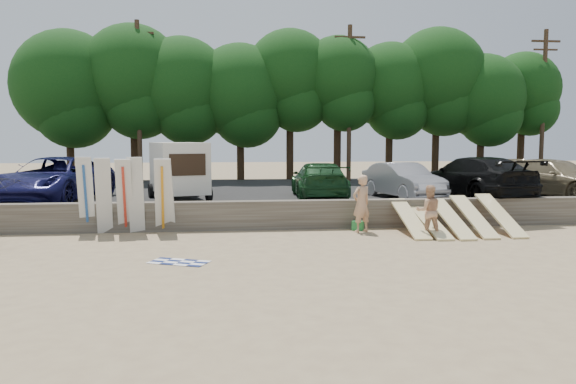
{
  "coord_description": "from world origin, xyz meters",
  "views": [
    {
      "loc": [
        -5.25,
        -16.41,
        3.15
      ],
      "look_at": [
        -3.06,
        3.0,
        1.3
      ],
      "focal_mm": 35.0,
      "sensor_mm": 36.0,
      "label": 1
    }
  ],
  "objects_px": {
    "box_trailer": "(179,168)",
    "car_4": "(556,178)",
    "car_1": "(319,180)",
    "beachgoer_a": "(361,204)",
    "car_2": "(403,181)",
    "beachgoer_b": "(429,211)",
    "car_0": "(54,179)",
    "car_3": "(473,178)",
    "cooler": "(358,226)"
  },
  "relations": [
    {
      "from": "box_trailer",
      "to": "car_4",
      "type": "bearing_deg",
      "value": -17.27
    },
    {
      "from": "box_trailer",
      "to": "car_1",
      "type": "distance_m",
      "value": 5.78
    },
    {
      "from": "box_trailer",
      "to": "beachgoer_a",
      "type": "bearing_deg",
      "value": -50.23
    },
    {
      "from": "car_1",
      "to": "car_4",
      "type": "height_order",
      "value": "car_4"
    },
    {
      "from": "car_2",
      "to": "beachgoer_b",
      "type": "xyz_separation_m",
      "value": [
        -0.8,
        -5.14,
        -0.59
      ]
    },
    {
      "from": "car_0",
      "to": "car_4",
      "type": "distance_m",
      "value": 20.65
    },
    {
      "from": "car_1",
      "to": "car_3",
      "type": "xyz_separation_m",
      "value": [
        6.24,
        -1.01,
        0.13
      ]
    },
    {
      "from": "car_3",
      "to": "car_0",
      "type": "bearing_deg",
      "value": -15.19
    },
    {
      "from": "car_4",
      "to": "cooler",
      "type": "xyz_separation_m",
      "value": [
        -9.42,
        -3.54,
        -1.33
      ]
    },
    {
      "from": "car_0",
      "to": "car_1",
      "type": "height_order",
      "value": "car_0"
    },
    {
      "from": "car_1",
      "to": "cooler",
      "type": "height_order",
      "value": "car_1"
    },
    {
      "from": "car_1",
      "to": "beachgoer_b",
      "type": "distance_m",
      "value": 6.34
    },
    {
      "from": "box_trailer",
      "to": "car_4",
      "type": "distance_m",
      "value": 15.85
    },
    {
      "from": "beachgoer_a",
      "to": "cooler",
      "type": "bearing_deg",
      "value": -112.81
    },
    {
      "from": "car_4",
      "to": "beachgoer_a",
      "type": "bearing_deg",
      "value": -178.21
    },
    {
      "from": "cooler",
      "to": "beachgoer_b",
      "type": "bearing_deg",
      "value": -14.73
    },
    {
      "from": "beachgoer_a",
      "to": "cooler",
      "type": "distance_m",
      "value": 0.9
    },
    {
      "from": "car_0",
      "to": "car_1",
      "type": "distance_m",
      "value": 10.57
    },
    {
      "from": "car_0",
      "to": "beachgoer_b",
      "type": "distance_m",
      "value": 14.33
    },
    {
      "from": "car_1",
      "to": "beachgoer_a",
      "type": "relative_size",
      "value": 2.61
    },
    {
      "from": "box_trailer",
      "to": "car_1",
      "type": "bearing_deg",
      "value": -14.51
    },
    {
      "from": "car_0",
      "to": "car_4",
      "type": "bearing_deg",
      "value": 8.54
    },
    {
      "from": "car_4",
      "to": "beachgoer_b",
      "type": "height_order",
      "value": "car_4"
    },
    {
      "from": "box_trailer",
      "to": "car_3",
      "type": "relative_size",
      "value": 0.67
    },
    {
      "from": "car_1",
      "to": "car_3",
      "type": "distance_m",
      "value": 6.32
    },
    {
      "from": "car_1",
      "to": "box_trailer",
      "type": "bearing_deg",
      "value": 3.23
    },
    {
      "from": "box_trailer",
      "to": "car_1",
      "type": "relative_size",
      "value": 0.78
    },
    {
      "from": "car_0",
      "to": "beachgoer_a",
      "type": "relative_size",
      "value": 3.22
    },
    {
      "from": "car_0",
      "to": "car_2",
      "type": "bearing_deg",
      "value": 8.0
    },
    {
      "from": "car_3",
      "to": "cooler",
      "type": "bearing_deg",
      "value": 17.45
    },
    {
      "from": "car_0",
      "to": "car_3",
      "type": "relative_size",
      "value": 1.05
    },
    {
      "from": "car_0",
      "to": "beachgoer_b",
      "type": "xyz_separation_m",
      "value": [
        13.16,
        -5.63,
        -0.73
      ]
    },
    {
      "from": "beachgoer_b",
      "to": "cooler",
      "type": "height_order",
      "value": "beachgoer_b"
    },
    {
      "from": "car_0",
      "to": "car_1",
      "type": "xyz_separation_m",
      "value": [
        10.57,
        0.13,
        -0.13
      ]
    },
    {
      "from": "car_0",
      "to": "car_4",
      "type": "height_order",
      "value": "car_0"
    },
    {
      "from": "box_trailer",
      "to": "beachgoer_b",
      "type": "height_order",
      "value": "box_trailer"
    },
    {
      "from": "car_1",
      "to": "car_3",
      "type": "relative_size",
      "value": 0.85
    },
    {
      "from": "car_2",
      "to": "cooler",
      "type": "xyz_separation_m",
      "value": [
        -2.74,
        -3.58,
        -1.28
      ]
    },
    {
      "from": "car_1",
      "to": "car_2",
      "type": "xyz_separation_m",
      "value": [
        3.4,
        -0.61,
        -0.0
      ]
    },
    {
      "from": "car_1",
      "to": "car_4",
      "type": "bearing_deg",
      "value": 178.89
    },
    {
      "from": "car_3",
      "to": "beachgoer_b",
      "type": "bearing_deg",
      "value": 40.29
    },
    {
      "from": "car_0",
      "to": "car_4",
      "type": "xyz_separation_m",
      "value": [
        20.64,
        -0.52,
        -0.08
      ]
    },
    {
      "from": "car_0",
      "to": "cooler",
      "type": "height_order",
      "value": "car_0"
    },
    {
      "from": "car_2",
      "to": "beachgoer_b",
      "type": "relative_size",
      "value": 2.65
    },
    {
      "from": "car_1",
      "to": "beachgoer_b",
      "type": "bearing_deg",
      "value": 116.85
    },
    {
      "from": "car_2",
      "to": "car_4",
      "type": "distance_m",
      "value": 6.68
    },
    {
      "from": "car_3",
      "to": "car_4",
      "type": "relative_size",
      "value": 1.1
    },
    {
      "from": "car_4",
      "to": "car_2",
      "type": "bearing_deg",
      "value": 158.77
    },
    {
      "from": "box_trailer",
      "to": "beachgoer_a",
      "type": "relative_size",
      "value": 2.04
    },
    {
      "from": "car_2",
      "to": "box_trailer",
      "type": "bearing_deg",
      "value": 163.43
    }
  ]
}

